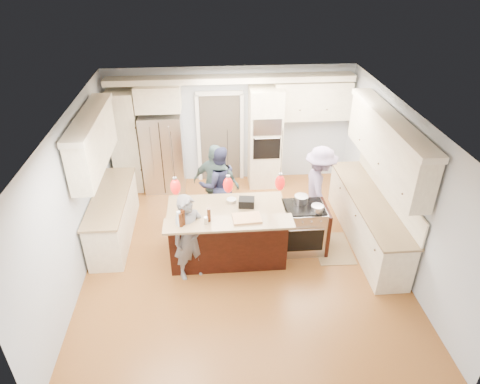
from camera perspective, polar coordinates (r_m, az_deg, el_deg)
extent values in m
plane|color=#976329|center=(7.99, 0.20, -8.40)|extent=(6.00, 6.00, 0.00)
cube|color=#B2BCC6|center=(9.90, -1.23, 8.86)|extent=(5.50, 0.04, 2.70)
cube|color=#B2BCC6|center=(4.90, 3.27, -18.32)|extent=(5.50, 0.04, 2.70)
cube|color=#B2BCC6|center=(7.53, -21.13, -0.90)|extent=(0.04, 6.00, 2.70)
cube|color=#B2BCC6|center=(7.90, 20.53, 0.76)|extent=(0.04, 6.00, 2.70)
cube|color=white|center=(6.62, 0.24, 10.03)|extent=(5.50, 6.00, 0.04)
cube|color=#B7B7BC|center=(9.79, -10.20, 5.23)|extent=(0.90, 0.70, 1.80)
cube|color=#F8EFC9|center=(9.74, 3.35, 7.17)|extent=(0.72, 0.64, 2.30)
cube|color=black|center=(9.29, 3.68, 8.62)|extent=(0.60, 0.02, 0.35)
cube|color=black|center=(9.49, 3.58, 5.83)|extent=(0.60, 0.02, 0.50)
cylinder|color=#B7B7BC|center=(9.35, 3.66, 7.12)|extent=(0.55, 0.02, 0.02)
cube|color=#F8EFC9|center=(9.86, -14.96, 6.43)|extent=(0.60, 0.58, 2.30)
cube|color=#F8EFC9|center=(9.38, -10.88, 12.28)|extent=(0.95, 0.58, 0.55)
cube|color=#F8EFC9|center=(9.78, 9.61, 11.92)|extent=(1.70, 0.35, 0.85)
cube|color=beige|center=(9.34, -1.23, 14.85)|extent=(5.30, 0.38, 0.12)
cube|color=#4C443A|center=(9.99, -2.65, 7.20)|extent=(0.90, 0.06, 2.10)
cube|color=white|center=(9.58, -2.80, 13.03)|extent=(1.04, 0.06, 0.10)
cube|color=#F8EFC9|center=(8.46, 16.49, -3.65)|extent=(0.60, 3.00, 0.88)
cube|color=tan|center=(8.22, 16.96, -1.00)|extent=(0.64, 3.05, 0.04)
cube|color=#F8EFC9|center=(7.77, 18.98, 5.83)|extent=(0.35, 3.00, 0.85)
cube|color=beige|center=(7.59, 19.52, 9.10)|extent=(0.37, 3.10, 0.10)
cube|color=#F8EFC9|center=(8.56, -16.50, -3.20)|extent=(0.60, 2.20, 0.88)
cube|color=tan|center=(8.32, -16.96, -0.57)|extent=(0.64, 2.25, 0.04)
cube|color=#F8EFC9|center=(7.87, -19.00, 6.13)|extent=(0.35, 2.20, 0.85)
cube|color=beige|center=(7.69, -19.53, 9.37)|extent=(0.37, 2.30, 0.10)
cube|color=black|center=(7.82, -1.72, -5.30)|extent=(2.00, 1.00, 0.88)
cube|color=tan|center=(7.56, -1.77, -2.48)|extent=(2.10, 1.10, 0.04)
cube|color=black|center=(7.32, -1.49, -7.24)|extent=(2.00, 0.12, 1.08)
cube|color=tan|center=(6.87, -1.49, -4.28)|extent=(2.10, 0.42, 0.04)
cube|color=black|center=(7.61, 0.88, -1.39)|extent=(0.31, 0.26, 0.15)
cube|color=#B7B7BC|center=(7.98, 8.25, -4.72)|extent=(0.76, 0.66, 0.90)
cube|color=black|center=(7.75, 8.73, -6.45)|extent=(0.65, 0.01, 0.45)
cube|color=black|center=(7.73, 8.50, -1.95)|extent=(0.72, 0.59, 0.02)
cube|color=black|center=(8.08, 11.10, -4.61)|extent=(0.06, 0.71, 0.88)
cylinder|color=black|center=(6.30, -8.97, 4.80)|extent=(0.01, 0.01, 0.75)
ellipsoid|color=red|center=(6.54, -8.60, 0.67)|extent=(0.15, 0.15, 0.26)
cylinder|color=black|center=(6.28, -1.66, 5.11)|extent=(0.01, 0.01, 0.75)
ellipsoid|color=red|center=(6.53, -1.59, 0.96)|extent=(0.15, 0.15, 0.26)
cylinder|color=black|center=(6.37, 5.58, 5.34)|extent=(0.01, 0.01, 0.75)
ellipsoid|color=red|center=(6.61, 5.35, 1.23)|extent=(0.15, 0.15, 0.26)
imported|color=slate|center=(7.14, -6.76, -6.06)|extent=(0.69, 0.60, 1.58)
imported|color=#292E51|center=(8.54, -2.93, 1.02)|extent=(0.91, 0.78, 1.62)
imported|color=#496666|center=(8.54, -3.20, 1.13)|extent=(1.05, 0.76, 1.66)
imported|color=gray|center=(8.51, 10.49, 0.65)|extent=(0.63, 1.09, 1.69)
cube|color=#997B53|center=(8.32, 12.26, -7.35)|extent=(0.69, 0.99, 0.01)
cylinder|color=silver|center=(6.78, -8.15, -3.55)|extent=(0.07, 0.07, 0.27)
cylinder|color=#401D0B|center=(6.77, -7.92, -3.73)|extent=(0.07, 0.07, 0.24)
cylinder|color=#401D0B|center=(6.80, -7.61, -3.37)|extent=(0.08, 0.08, 0.27)
cylinder|color=#401D0B|center=(6.85, -4.16, -3.08)|extent=(0.07, 0.07, 0.24)
cylinder|color=#B7B7BC|center=(6.82, -4.55, -3.81)|extent=(0.07, 0.07, 0.12)
cube|color=tan|center=(6.94, 0.91, -3.51)|extent=(0.48, 0.35, 0.04)
cylinder|color=#B7B7BC|center=(7.78, 8.15, -0.98)|extent=(0.25, 0.25, 0.14)
cylinder|color=#B7B7BC|center=(7.60, 10.27, -2.14)|extent=(0.22, 0.22, 0.11)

